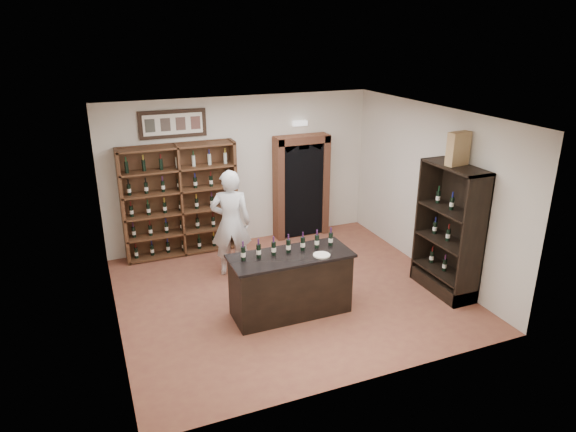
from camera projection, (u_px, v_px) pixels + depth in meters
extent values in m
plane|color=brown|center=(288.00, 293.00, 8.71)|extent=(5.50, 5.50, 0.00)
plane|color=white|center=(288.00, 115.00, 7.66)|extent=(5.50, 5.50, 0.00)
cube|color=beige|center=(241.00, 171.00, 10.36)|extent=(5.50, 0.04, 3.00)
cube|color=beige|center=(107.00, 235.00, 7.21)|extent=(0.04, 5.00, 3.00)
cube|color=beige|center=(430.00, 190.00, 9.16)|extent=(0.04, 5.00, 3.00)
cube|color=#522C1C|center=(179.00, 198.00, 10.01)|extent=(2.20, 0.02, 2.20)
cube|color=#522C1C|center=(123.00, 208.00, 9.47)|extent=(0.06, 0.38, 2.20)
cube|color=#522C1C|center=(234.00, 194.00, 10.23)|extent=(0.06, 0.38, 2.20)
cube|color=#522C1C|center=(180.00, 201.00, 9.85)|extent=(0.04, 0.38, 2.20)
cube|color=#522C1C|center=(184.00, 251.00, 10.22)|extent=(2.18, 0.38, 0.04)
cube|color=#522C1C|center=(183.00, 231.00, 10.07)|extent=(2.18, 0.38, 0.04)
cube|color=#522C1C|center=(181.00, 211.00, 9.93)|extent=(2.18, 0.38, 0.03)
cube|color=#522C1C|center=(180.00, 190.00, 9.78)|extent=(2.18, 0.38, 0.04)
cube|color=#522C1C|center=(178.00, 169.00, 9.63)|extent=(2.18, 0.38, 0.04)
cube|color=#522C1C|center=(176.00, 147.00, 9.48)|extent=(2.18, 0.38, 0.04)
cube|color=black|center=(173.00, 124.00, 9.50)|extent=(1.25, 0.04, 0.52)
cube|color=black|center=(301.00, 188.00, 10.81)|extent=(0.97, 0.29, 2.05)
cube|color=#97553A|center=(279.00, 190.00, 10.60)|extent=(0.14, 0.35, 2.15)
cube|color=#97553A|center=(323.00, 184.00, 10.97)|extent=(0.14, 0.35, 2.15)
cube|color=#97553A|center=(302.00, 139.00, 10.43)|extent=(1.15, 0.35, 0.16)
cube|color=white|center=(300.00, 123.00, 10.42)|extent=(0.30, 0.10, 0.10)
cube|color=black|center=(291.00, 286.00, 7.95)|extent=(1.80, 0.70, 0.94)
cube|color=black|center=(291.00, 256.00, 7.78)|extent=(1.88, 0.78, 0.04)
cylinder|color=black|center=(243.00, 254.00, 7.56)|extent=(0.07, 0.07, 0.21)
cylinder|color=white|center=(243.00, 254.00, 7.56)|extent=(0.07, 0.07, 0.07)
cylinder|color=#4A235D|center=(243.00, 244.00, 7.50)|extent=(0.03, 0.03, 0.09)
cylinder|color=black|center=(259.00, 251.00, 7.64)|extent=(0.07, 0.07, 0.21)
cylinder|color=white|center=(259.00, 252.00, 7.65)|extent=(0.07, 0.07, 0.07)
cylinder|color=#4A235D|center=(258.00, 242.00, 7.59)|extent=(0.03, 0.03, 0.09)
cylinder|color=black|center=(274.00, 249.00, 7.73)|extent=(0.07, 0.07, 0.21)
cylinder|color=white|center=(274.00, 249.00, 7.73)|extent=(0.07, 0.07, 0.07)
cylinder|color=#4A235D|center=(274.00, 239.00, 7.68)|extent=(0.03, 0.03, 0.09)
cylinder|color=black|center=(288.00, 246.00, 7.81)|extent=(0.07, 0.07, 0.21)
cylinder|color=white|center=(288.00, 247.00, 7.82)|extent=(0.07, 0.07, 0.07)
cylinder|color=#4A235D|center=(288.00, 237.00, 7.76)|extent=(0.03, 0.03, 0.09)
cylinder|color=black|center=(303.00, 244.00, 7.90)|extent=(0.07, 0.07, 0.21)
cylinder|color=white|center=(303.00, 245.00, 7.90)|extent=(0.07, 0.07, 0.07)
cylinder|color=#4A235D|center=(303.00, 235.00, 7.85)|extent=(0.03, 0.03, 0.09)
cylinder|color=black|center=(317.00, 241.00, 7.98)|extent=(0.07, 0.07, 0.21)
cylinder|color=white|center=(317.00, 242.00, 7.99)|extent=(0.07, 0.07, 0.07)
cylinder|color=#4A235D|center=(317.00, 232.00, 7.93)|extent=(0.03, 0.03, 0.09)
cylinder|color=black|center=(331.00, 239.00, 8.07)|extent=(0.07, 0.07, 0.21)
cylinder|color=white|center=(331.00, 240.00, 8.07)|extent=(0.07, 0.07, 0.07)
cylinder|color=#4A235D|center=(331.00, 230.00, 8.02)|extent=(0.03, 0.03, 0.09)
cube|color=black|center=(460.00, 228.00, 8.51)|extent=(0.02, 1.20, 2.20)
cube|color=black|center=(473.00, 243.00, 7.92)|extent=(0.48, 0.04, 2.20)
cube|color=black|center=(427.00, 219.00, 8.93)|extent=(0.48, 0.04, 2.20)
cube|color=black|center=(456.00, 167.00, 8.05)|extent=(0.48, 1.20, 0.04)
cube|color=black|center=(442.00, 283.00, 8.77)|extent=(0.48, 1.20, 0.24)
cube|color=black|center=(444.00, 271.00, 8.69)|extent=(0.48, 1.16, 0.03)
cube|color=black|center=(447.00, 242.00, 8.50)|extent=(0.48, 1.16, 0.03)
cube|color=black|center=(451.00, 210.00, 8.31)|extent=(0.48, 1.16, 0.03)
imported|color=silver|center=(231.00, 223.00, 9.07)|extent=(0.82, 0.66, 1.95)
cylinder|color=white|center=(322.00, 255.00, 7.73)|extent=(0.26, 0.26, 0.02)
cube|color=tan|center=(458.00, 149.00, 7.97)|extent=(0.39, 0.20, 0.53)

